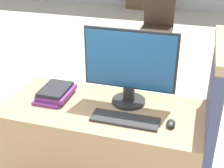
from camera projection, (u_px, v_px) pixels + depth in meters
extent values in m
cube|color=tan|center=(103.00, 152.00, 2.16)|extent=(1.28, 0.58, 0.73)
cube|color=#474C70|center=(207.00, 140.00, 1.93)|extent=(0.05, 0.66, 1.17)
cube|color=tan|center=(222.00, 47.00, 1.65)|extent=(0.07, 0.66, 0.05)
cylinder|color=#282828|center=(129.00, 101.00, 2.05)|extent=(0.22, 0.22, 0.02)
cylinder|color=#282828|center=(129.00, 93.00, 2.02)|extent=(0.08, 0.08, 0.10)
cube|color=#282828|center=(130.00, 60.00, 1.92)|extent=(0.59, 0.01, 0.39)
cube|color=#1E5693|center=(130.00, 60.00, 1.92)|extent=(0.56, 0.02, 0.36)
cube|color=#2D2D2D|center=(125.00, 120.00, 1.86)|extent=(0.41, 0.13, 0.02)
ellipsoid|color=#262626|center=(171.00, 124.00, 1.80)|extent=(0.05, 0.08, 0.04)
cube|color=#7A3384|center=(54.00, 96.00, 2.11)|extent=(0.19, 0.28, 0.02)
cube|color=#7A3384|center=(56.00, 92.00, 2.10)|extent=(0.20, 0.25, 0.03)
cube|color=#232328|center=(55.00, 89.00, 2.09)|extent=(0.17, 0.23, 0.02)
cylinder|color=#38281E|center=(140.00, 49.00, 4.43)|extent=(0.04, 0.04, 0.41)
cylinder|color=#38281E|center=(166.00, 52.00, 4.34)|extent=(0.04, 0.04, 0.41)
cylinder|color=#38281E|center=(145.00, 40.00, 4.76)|extent=(0.04, 0.04, 0.41)
cylinder|color=#38281E|center=(170.00, 43.00, 4.66)|extent=(0.04, 0.04, 0.41)
cube|color=#38281E|center=(156.00, 30.00, 4.44)|extent=(0.44, 0.44, 0.05)
cube|color=#38281E|center=(160.00, 9.00, 4.49)|extent=(0.44, 0.04, 0.47)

